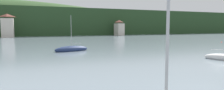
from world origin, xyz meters
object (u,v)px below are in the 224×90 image
Objects in this scene: mooring_buoy_near at (222,42)px; sailboat_far_8 at (71,49)px; shore_building_central at (8,26)px; shore_building_eastcentral at (119,28)px.

sailboat_far_8 is at bearing -174.24° from mooring_buoy_near.
shore_building_eastcentral is (48.78, 1.03, -0.90)m from shore_building_central.
shore_building_central reaches higher than sailboat_far_8.
mooring_buoy_near is (57.27, -49.34, -4.54)m from shore_building_central.
shore_building_eastcentral is at bearing 1.21° from shore_building_central.
sailboat_far_8 is at bearing -121.34° from shore_building_eastcentral.
shore_building_eastcentral reaches higher than mooring_buoy_near.
mooring_buoy_near is at bearing -80.43° from shore_building_eastcentral.
sailboat_far_8 is 17.58× the size of mooring_buoy_near.
shore_building_eastcentral reaches higher than sailboat_far_8.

